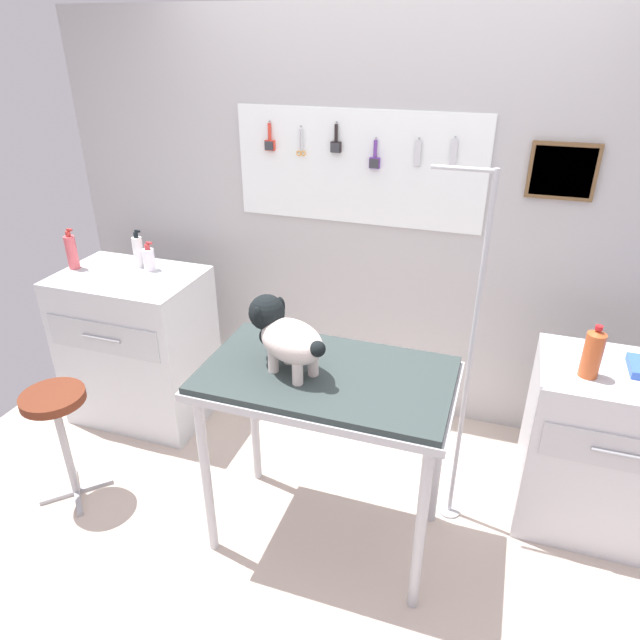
{
  "coord_description": "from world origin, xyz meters",
  "views": [
    {
      "loc": [
        0.63,
        -1.77,
        2.16
      ],
      "look_at": [
        -0.03,
        0.15,
        1.12
      ],
      "focal_mm": 31.83,
      "sensor_mm": 36.0,
      "label": 1
    }
  ],
  "objects_px": {
    "dog": "(284,335)",
    "cabinet_right": "(601,448)",
    "grooming_table": "(326,391)",
    "stool": "(57,416)",
    "grooming_arm": "(466,377)",
    "counter_left": "(139,346)",
    "spray_bottle_short": "(72,252)",
    "soda_bottle": "(593,353)"
  },
  "relations": [
    {
      "from": "dog",
      "to": "counter_left",
      "type": "xyz_separation_m",
      "value": [
        -1.21,
        0.61,
        -0.61
      ]
    },
    {
      "from": "spray_bottle_short",
      "to": "soda_bottle",
      "type": "distance_m",
      "value": 2.77
    },
    {
      "from": "grooming_arm",
      "to": "stool",
      "type": "distance_m",
      "value": 1.95
    },
    {
      "from": "counter_left",
      "to": "grooming_arm",
      "type": "bearing_deg",
      "value": -7.51
    },
    {
      "from": "dog",
      "to": "soda_bottle",
      "type": "bearing_deg",
      "value": 20.99
    },
    {
      "from": "spray_bottle_short",
      "to": "counter_left",
      "type": "bearing_deg",
      "value": 1.41
    },
    {
      "from": "dog",
      "to": "cabinet_right",
      "type": "height_order",
      "value": "dog"
    },
    {
      "from": "cabinet_right",
      "to": "dog",
      "type": "bearing_deg",
      "value": -158.05
    },
    {
      "from": "dog",
      "to": "cabinet_right",
      "type": "bearing_deg",
      "value": 21.95
    },
    {
      "from": "stool",
      "to": "dog",
      "type": "bearing_deg",
      "value": 7.09
    },
    {
      "from": "grooming_arm",
      "to": "counter_left",
      "type": "relative_size",
      "value": 1.84
    },
    {
      "from": "dog",
      "to": "stool",
      "type": "bearing_deg",
      "value": -172.91
    },
    {
      "from": "dog",
      "to": "stool",
      "type": "height_order",
      "value": "dog"
    },
    {
      "from": "dog",
      "to": "spray_bottle_short",
      "type": "xyz_separation_m",
      "value": [
        -1.56,
        0.6,
        -0.04
      ]
    },
    {
      "from": "stool",
      "to": "soda_bottle",
      "type": "bearing_deg",
      "value": 14.41
    },
    {
      "from": "grooming_arm",
      "to": "counter_left",
      "type": "bearing_deg",
      "value": 172.49
    },
    {
      "from": "grooming_table",
      "to": "spray_bottle_short",
      "type": "height_order",
      "value": "spray_bottle_short"
    },
    {
      "from": "stool",
      "to": "spray_bottle_short",
      "type": "bearing_deg",
      "value": 118.99
    },
    {
      "from": "dog",
      "to": "cabinet_right",
      "type": "relative_size",
      "value": 0.48
    },
    {
      "from": "stool",
      "to": "spray_bottle_short",
      "type": "relative_size",
      "value": 2.62
    },
    {
      "from": "grooming_arm",
      "to": "dog",
      "type": "relative_size",
      "value": 4.23
    },
    {
      "from": "grooming_table",
      "to": "dog",
      "type": "height_order",
      "value": "dog"
    },
    {
      "from": "dog",
      "to": "stool",
      "type": "distance_m",
      "value": 1.29
    },
    {
      "from": "grooming_table",
      "to": "spray_bottle_short",
      "type": "bearing_deg",
      "value": 161.65
    },
    {
      "from": "counter_left",
      "to": "stool",
      "type": "height_order",
      "value": "counter_left"
    },
    {
      "from": "grooming_table",
      "to": "counter_left",
      "type": "bearing_deg",
      "value": 157.16
    },
    {
      "from": "spray_bottle_short",
      "to": "soda_bottle",
      "type": "relative_size",
      "value": 0.99
    },
    {
      "from": "spray_bottle_short",
      "to": "soda_bottle",
      "type": "xyz_separation_m",
      "value": [
        2.76,
        -0.14,
        -0.07
      ]
    },
    {
      "from": "grooming_arm",
      "to": "spray_bottle_short",
      "type": "xyz_separation_m",
      "value": [
        -2.27,
        0.24,
        0.23
      ]
    },
    {
      "from": "grooming_arm",
      "to": "soda_bottle",
      "type": "relative_size",
      "value": 7.12
    },
    {
      "from": "grooming_table",
      "to": "cabinet_right",
      "type": "distance_m",
      "value": 1.35
    },
    {
      "from": "spray_bottle_short",
      "to": "grooming_table",
      "type": "bearing_deg",
      "value": -18.35
    },
    {
      "from": "dog",
      "to": "spray_bottle_short",
      "type": "relative_size",
      "value": 1.69
    },
    {
      "from": "dog",
      "to": "spray_bottle_short",
      "type": "bearing_deg",
      "value": 158.82
    },
    {
      "from": "dog",
      "to": "cabinet_right",
      "type": "distance_m",
      "value": 1.6
    },
    {
      "from": "grooming_arm",
      "to": "cabinet_right",
      "type": "relative_size",
      "value": 2.02
    },
    {
      "from": "grooming_arm",
      "to": "spray_bottle_short",
      "type": "relative_size",
      "value": 7.16
    },
    {
      "from": "grooming_table",
      "to": "stool",
      "type": "distance_m",
      "value": 1.36
    },
    {
      "from": "grooming_arm",
      "to": "counter_left",
      "type": "height_order",
      "value": "grooming_arm"
    },
    {
      "from": "spray_bottle_short",
      "to": "stool",
      "type": "bearing_deg",
      "value": -61.01
    },
    {
      "from": "grooming_arm",
      "to": "spray_bottle_short",
      "type": "bearing_deg",
      "value": 173.84
    },
    {
      "from": "grooming_table",
      "to": "dog",
      "type": "bearing_deg",
      "value": -169.52
    }
  ]
}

